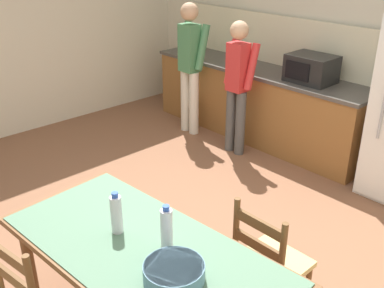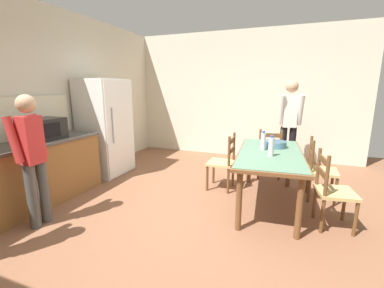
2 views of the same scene
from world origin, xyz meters
The scene contains 12 objects.
ground_plane centered at (0.00, 0.00, 0.00)m, with size 8.32×8.32×0.00m, color brown.
wall_back centered at (0.00, 2.66, 1.45)m, with size 6.52×0.12×2.90m, color beige.
kitchen_counter centered at (-1.04, 2.23, 0.45)m, with size 3.03×0.66×0.90m.
counter_splashback centered at (-1.04, 2.54, 1.20)m, with size 2.99×0.03×0.60m, color beige.
microwave centered at (-0.28, 2.21, 1.05)m, with size 0.50×0.39×0.30m.
dining_table centered at (0.66, -0.83, 0.68)m, with size 1.86×0.98×0.76m.
bottle_near_centre centered at (0.44, -0.84, 0.89)m, with size 0.07×0.07×0.27m.
bottle_off_centre centered at (0.74, -0.71, 0.89)m, with size 0.07×0.07×0.27m.
serving_bowl centered at (0.98, -0.87, 0.82)m, with size 0.32×0.32×0.09m.
chair_side_far_right centered at (1.01, -0.08, 0.44)m, with size 0.42×0.40×0.91m.
person_at_sink centered at (-1.71, 1.71, 0.93)m, with size 0.42×0.29×1.66m.
person_at_counter centered at (-0.89, 1.69, 0.87)m, with size 0.39×0.27×1.55m.
Camera 1 is at (2.37, -2.02, 2.37)m, focal length 42.00 mm.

